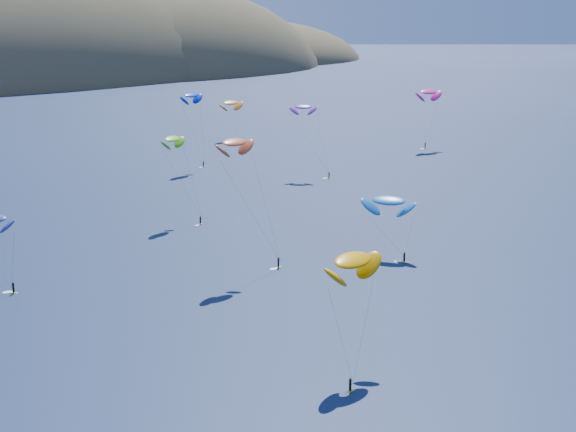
% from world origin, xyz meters
% --- Properties ---
extents(kitesurfer_2, '(13.08, 11.71, 18.66)m').
position_xyz_m(kitesurfer_2, '(-16.50, 34.39, 15.58)').
color(kitesurfer_2, '#B1E319').
rests_on(kitesurfer_2, ground).
extents(kitesurfer_3, '(8.83, 12.70, 21.92)m').
position_xyz_m(kitesurfer_3, '(-0.63, 121.85, 19.62)').
color(kitesurfer_3, '#B1E319').
rests_on(kitesurfer_3, ground).
extents(kitesurfer_4, '(10.45, 7.74, 25.56)m').
position_xyz_m(kitesurfer_4, '(33.49, 176.10, 22.88)').
color(kitesurfer_4, '#B1E319').
rests_on(kitesurfer_4, ground).
extents(kitesurfer_5, '(10.60, 13.93, 14.34)m').
position_xyz_m(kitesurfer_5, '(23.52, 71.29, 11.27)').
color(kitesurfer_5, '#B1E319').
rests_on(kitesurfer_5, ground).
extents(kitesurfer_6, '(8.64, 14.64, 23.00)m').
position_xyz_m(kitesurfer_6, '(55.72, 146.26, 20.67)').
color(kitesurfer_6, '#B1E319').
rests_on(kitesurfer_6, ground).
extents(kitesurfer_8, '(11.50, 5.53, 23.29)m').
position_xyz_m(kitesurfer_8, '(121.08, 159.43, 20.05)').
color(kitesurfer_8, '#B1E319').
rests_on(kitesurfer_8, ground).
extents(kitesurfer_9, '(11.82, 9.37, 27.63)m').
position_xyz_m(kitesurfer_9, '(-7.38, 81.90, 25.07)').
color(kitesurfer_9, '#B1E319').
rests_on(kitesurfer_9, ground).
extents(kitesurfer_11, '(11.92, 13.46, 16.81)m').
position_xyz_m(kitesurfer_11, '(71.97, 216.15, 13.87)').
color(kitesurfer_11, '#B1E319').
rests_on(kitesurfer_11, ground).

